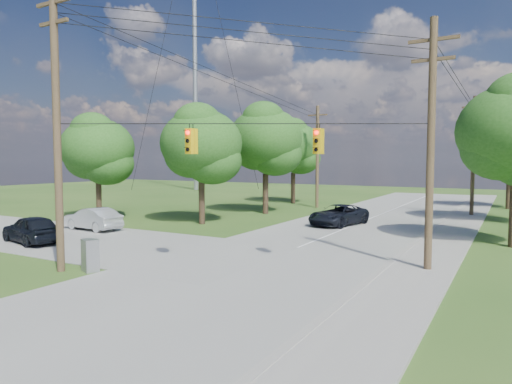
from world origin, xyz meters
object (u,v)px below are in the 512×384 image
Objects in this scene: pole_north_e at (473,155)px; car_main_north at (339,215)px; car_cross_silver at (93,219)px; pole_north_w at (317,156)px; pole_ne at (431,141)px; car_cross_dark at (32,229)px; control_cabinet at (90,255)px; pole_sw at (57,123)px.

car_main_north is at bearing -126.28° from pole_north_e.
pole_north_w is at bearing 165.62° from car_cross_silver.
pole_ne is at bearing -57.71° from pole_north_w.
car_main_north is (12.67, 15.38, -0.06)m from car_cross_dark.
car_cross_dark is at bearing -176.10° from control_cabinet.
pole_north_e is 1.00× the size of pole_north_w.
pole_north_w is 29.38m from control_cabinet.
car_cross_dark is at bearing -117.19° from car_main_north.
car_cross_silver is at bearing -109.65° from pole_north_w.
car_cross_silver reaches higher than control_cabinet.
car_cross_dark is 19.93m from car_main_north.
control_cabinet is (1.10, 0.60, -5.54)m from pole_sw.
pole_north_e is 13.90m from pole_north_w.
car_cross_dark is 5.10m from car_cross_silver.
car_cross_silver is 0.86× the size of car_main_north.
car_cross_dark is (-20.56, -26.12, -4.31)m from pole_north_e.
pole_north_w is at bearing 116.29° from control_cabinet.
pole_north_w is 1.90× the size of car_main_north.
pole_north_e is 30.38m from car_cross_silver.
pole_ne is 2.32× the size of car_cross_silver.
car_cross_silver is at bearing -130.31° from car_main_north.
car_cross_silver is at bearing -135.45° from pole_north_e.
car_cross_silver is 12.00m from control_cabinet.
pole_north_w is at bearing 180.00° from pole_north_e.
car_main_north is at bearing 99.44° from control_cabinet.
pole_sw is at bearing -128.06° from control_cabinet.
pole_north_e is at bearing 65.48° from pole_sw.
pole_sw reaches higher than car_cross_silver.
car_cross_dark is 3.38× the size of control_cabinet.
pole_sw is 2.65× the size of car_cross_silver.
pole_ne reaches higher than pole_north_w.
car_cross_dark is 8.65m from control_cabinet.
pole_ne is 2.00× the size of car_main_north.
pole_ne is (13.50, 7.60, -0.76)m from pole_sw.
car_cross_silver is 3.31× the size of control_cabinet.
pole_north_e is 31.85m from control_cabinet.
pole_sw is at bearing -94.28° from car_main_north.
pole_ne reaches higher than car_cross_silver.
pole_north_e is at bearing 139.82° from car_cross_silver.
pole_sw reaches higher than pole_north_w.
car_cross_silver is (-7.53, -21.10, -4.35)m from pole_north_w.
control_cabinet is at bearing -87.04° from pole_north_w.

